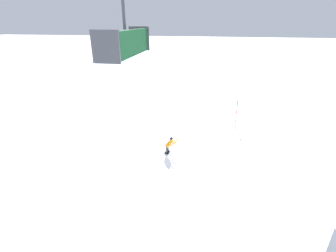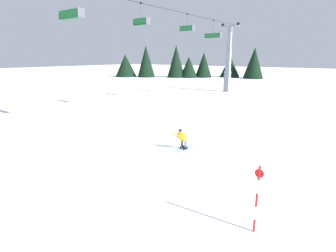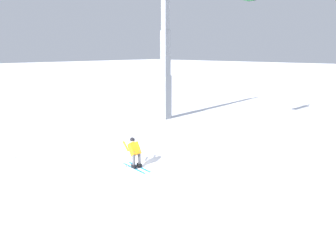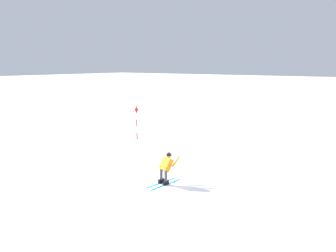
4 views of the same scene
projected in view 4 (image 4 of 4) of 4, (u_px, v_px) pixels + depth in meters
name	position (u px, v px, depth m)	size (l,w,h in m)	color
ground_plane	(171.00, 183.00, 12.93)	(260.00, 260.00, 0.00)	white
skier_carving_main	(166.00, 166.00, 12.83)	(1.77, 0.80, 1.46)	#198CCC
trail_marker_pole	(137.00, 122.00, 20.28)	(0.07, 0.28, 2.29)	red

